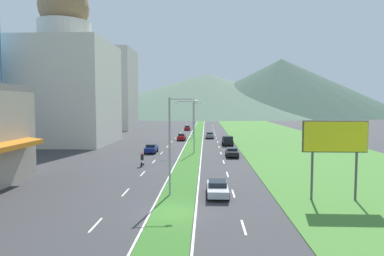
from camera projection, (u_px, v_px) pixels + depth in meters
The scene contains 50 objects.
ground_plane at pixel (173, 213), 25.68m from camera, with size 600.00×600.00×0.00m, color #38383A.
grass_median at pixel (196, 137), 85.47m from camera, with size 3.20×240.00×0.06m, color #387028.
grass_verge_right at pixel (277, 137), 84.61m from camera, with size 24.00×240.00×0.06m, color #477F33.
lane_dash_left_2 at pixel (96, 225), 23.14m from camera, with size 0.16×2.80×0.01m, color silver.
lane_dash_left_3 at pixel (126, 192), 31.74m from camera, with size 0.16×2.80×0.01m, color silver.
lane_dash_left_4 at pixel (143, 174), 40.33m from camera, with size 0.16×2.80×0.01m, color silver.
lane_dash_left_5 at pixel (154, 161), 48.93m from camera, with size 0.16×2.80×0.01m, color silver.
lane_dash_left_6 at pixel (162, 153), 57.52m from camera, with size 0.16×2.80×0.01m, color silver.
lane_dash_left_7 at pixel (167, 147), 66.11m from camera, with size 0.16×2.80×0.01m, color silver.
lane_dash_left_8 at pixel (172, 142), 74.71m from camera, with size 0.16×2.80×0.01m, color silver.
lane_dash_left_9 at pixel (175, 138), 83.30m from camera, with size 0.16×2.80×0.01m, color silver.
lane_dash_left_10 at pixel (178, 135), 91.90m from camera, with size 0.16×2.80×0.01m, color silver.
lane_dash_left_11 at pixel (181, 132), 100.49m from camera, with size 0.16×2.80×0.01m, color silver.
lane_dash_left_12 at pixel (183, 130), 109.08m from camera, with size 0.16×2.80×0.01m, color silver.
lane_dash_left_13 at pixel (184, 128), 117.68m from camera, with size 0.16×2.80×0.01m, color silver.
lane_dash_left_14 at pixel (186, 127), 126.27m from camera, with size 0.16×2.80×0.01m, color silver.
lane_dash_left_15 at pixel (187, 125), 134.86m from camera, with size 0.16×2.80×0.01m, color silver.
lane_dash_right_2 at pixel (244, 227), 22.72m from camera, with size 0.16×2.80×0.01m, color silver.
lane_dash_right_3 at pixel (233, 193), 31.31m from camera, with size 0.16×2.80×0.01m, color silver.
lane_dash_right_4 at pixel (227, 174), 39.91m from camera, with size 0.16×2.80×0.01m, color silver.
lane_dash_right_5 at pixel (224, 162), 48.50m from camera, with size 0.16×2.80×0.01m, color silver.
lane_dash_right_6 at pixel (221, 153), 57.09m from camera, with size 0.16×2.80×0.01m, color silver.
lane_dash_right_7 at pixel (219, 147), 65.69m from camera, with size 0.16×2.80×0.01m, color silver.
lane_dash_right_8 at pixel (218, 142), 74.28m from camera, with size 0.16×2.80×0.01m, color silver.
lane_dash_right_9 at pixel (216, 138), 82.88m from camera, with size 0.16×2.80×0.01m, color silver.
lane_dash_right_10 at pixel (215, 135), 91.47m from camera, with size 0.16×2.80×0.01m, color silver.
lane_dash_right_11 at pixel (215, 132), 100.06m from camera, with size 0.16×2.80×0.01m, color silver.
lane_dash_right_12 at pixel (214, 130), 108.66m from camera, with size 0.16×2.80×0.01m, color silver.
lane_dash_right_13 at pixel (213, 128), 117.25m from camera, with size 0.16×2.80×0.01m, color silver.
lane_dash_right_14 at pixel (213, 127), 125.85m from camera, with size 0.16×2.80×0.01m, color silver.
lane_dash_right_15 at pixel (212, 125), 134.44m from camera, with size 0.16×2.80×0.01m, color silver.
edge_line_median_left at pixel (189, 137), 85.55m from camera, with size 0.16×240.00×0.01m, color silver.
edge_line_median_right at pixel (203, 137), 85.40m from camera, with size 0.16×240.00×0.01m, color silver.
domed_building at pixel (66, 80), 70.59m from camera, with size 18.93×18.93×33.71m.
midrise_colored at pixel (110, 90), 110.76m from camera, with size 15.70×15.70×26.48m, color #B7B2A8.
hill_far_left at pixel (96, 93), 323.23m from camera, with size 138.42×138.42×38.19m, color #516B56.
hill_far_center at pixel (207, 94), 282.84m from camera, with size 236.65×236.65×33.95m, color #516B56.
hill_far_right at pixel (281, 87), 266.89m from camera, with size 179.73×179.73×44.49m, color #3D5647.
street_lamp_near at pixel (173, 140), 30.35m from camera, with size 2.68×0.29×8.97m.
street_lamp_mid at pixel (192, 123), 56.84m from camera, with size 3.39×0.47×9.01m.
street_lamp_far at pixel (194, 118), 83.33m from camera, with size 2.76×0.29×8.84m.
billboard_roadside at pixel (335, 140), 28.57m from camera, with size 5.54×0.28×6.96m.
car_0 at pixel (232, 152), 53.41m from camera, with size 1.99×4.46×1.40m.
car_1 at pixel (187, 128), 108.00m from camera, with size 1.87×4.21×1.54m.
car_2 at pixel (217, 188), 30.60m from camera, with size 2.00×4.78×1.34m.
car_3 at pixel (210, 135), 82.39m from camera, with size 2.01×4.14×1.48m.
car_4 at pixel (151, 148), 57.65m from camera, with size 1.96×4.51×1.53m.
car_5 at pixel (182, 137), 78.10m from camera, with size 1.85×4.65×1.57m.
pickup_truck_0 at pixel (228, 140), 68.46m from camera, with size 2.18×5.40×2.00m.
motorcycle_rider at pixel (142, 161), 45.13m from camera, with size 0.36×2.00×1.80m.
Camera 1 is at (2.52, -25.07, 8.32)m, focal length 31.31 mm.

